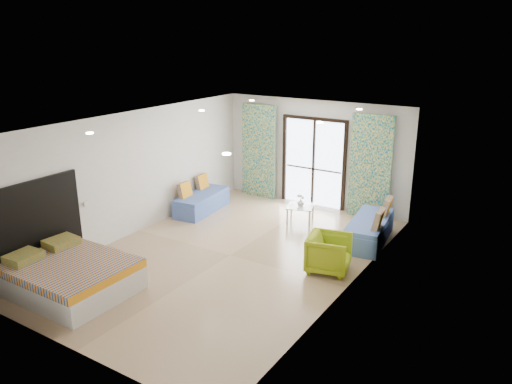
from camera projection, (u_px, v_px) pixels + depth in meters
The scene contains 24 objects.
floor at pixel (230, 255), 10.02m from camera, with size 5.00×7.50×0.01m, color #9B7D5C, non-canonical shape.
ceiling at pixel (228, 122), 9.19m from camera, with size 5.00×7.50×0.01m, color silver, non-canonical shape.
wall_back at pixel (314, 153), 12.62m from camera, with size 5.00×0.01×2.70m, color silver, non-canonical shape.
wall_front at pixel (65, 264), 6.59m from camera, with size 5.00×0.01×2.70m, color silver, non-canonical shape.
wall_left at pixel (135, 173), 10.88m from camera, with size 0.01×7.50×2.70m, color silver, non-canonical shape.
wall_right at pixel (351, 216), 8.33m from camera, with size 0.01×7.50×2.70m, color silver, non-canonical shape.
balcony_door at pixel (314, 157), 12.63m from camera, with size 1.76×0.08×2.28m.
balcony_rail at pixel (314, 169), 12.73m from camera, with size 1.52×0.03×0.04m, color #595451.
curtain_left at pixel (259, 151), 13.30m from camera, with size 1.00×0.10×2.50m, color silver.
curtain_right at pixel (370, 167), 11.72m from camera, with size 1.00×0.10×2.50m, color silver.
downlight_a at pixel (90, 133), 8.30m from camera, with size 0.12×0.12×0.02m, color #FFE0B2.
downlight_b at pixel (226, 154), 6.88m from camera, with size 0.12×0.12×0.02m, color #FFE0B2.
downlight_c at pixel (202, 111), 10.72m from camera, with size 0.12×0.12×0.02m, color #FFE0B2.
downlight_d at pixel (320, 122), 9.30m from camera, with size 0.12×0.12×0.02m, color #FFE0B2.
downlight_e at pixel (252, 100), 12.33m from camera, with size 0.12×0.12×0.02m, color #FFE0B2.
downlight_f at pixel (359, 109), 10.91m from camera, with size 0.12×0.12×0.02m, color #FFE0B2.
headboard at pixel (29, 223), 8.82m from camera, with size 0.06×2.10×1.50m, color black.
switch_plate at pixel (86, 204), 9.83m from camera, with size 0.02×0.10×0.10m, color silver.
bed at pixel (71, 276), 8.55m from camera, with size 1.99×1.62×0.68m.
daybed_left at pixel (201, 201), 12.44m from camera, with size 0.83×1.74×0.83m.
daybed_right at pixel (370, 229), 10.60m from camera, with size 0.94×1.90×0.90m.
coffee_table at pixel (300, 207), 11.71m from camera, with size 0.75×0.75×0.69m.
vase at pixel (301, 202), 11.67m from camera, with size 0.16×0.17×0.16m, color white.
armchair at pixel (329, 251), 9.27m from camera, with size 0.76×0.71×0.78m, color #92A915.
Camera 1 is at (5.33, -7.46, 4.26)m, focal length 35.00 mm.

